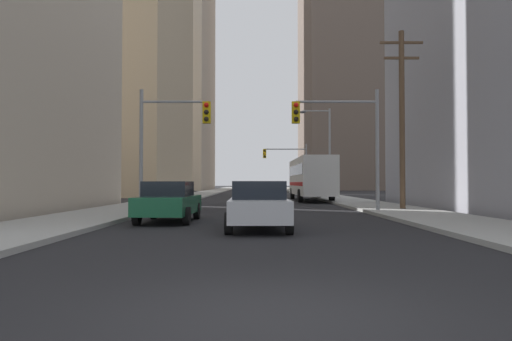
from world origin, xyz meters
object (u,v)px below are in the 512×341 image
city_bus (309,177)px  traffic_signal_near_left (169,130)px  traffic_signal_near_right (338,129)px  sedan_beige (255,190)px  sedan_green (167,201)px  traffic_signal_far_right (285,160)px  sedan_silver (257,205)px  sedan_black (257,192)px

city_bus → traffic_signal_near_left: bearing=-119.5°
traffic_signal_near_right → sedan_beige: bearing=99.7°
sedan_green → sedan_beige: same height
sedan_green → traffic_signal_near_right: size_ratio=0.71×
traffic_signal_far_right → traffic_signal_near_right: bearing=-89.2°
city_bus → sedan_beige: 9.19m
sedan_silver → traffic_signal_far_right: traffic_signal_far_right is taller
sedan_black → sedan_beige: same height
sedan_silver → traffic_signal_near_right: bearing=63.1°
sedan_green → traffic_signal_far_right: traffic_signal_far_right is taller
sedan_green → sedan_beige: size_ratio=1.00×
sedan_silver → sedan_green: same height
city_bus → traffic_signal_near_right: traffic_signal_near_right is taller
sedan_green → traffic_signal_far_right: (6.89, 36.73, 3.33)m
sedan_silver → city_bus: bearing=79.3°
sedan_beige → traffic_signal_near_right: bearing=-80.3°
sedan_beige → traffic_signal_near_right: (3.96, -23.15, 3.29)m
sedan_black → traffic_signal_near_left: bearing=-107.8°
city_bus → sedan_green: city_bus is taller
sedan_silver → traffic_signal_near_left: (-4.20, 7.85, 3.25)m
sedan_silver → sedan_beige: bearing=90.0°
sedan_black → sedan_beige: bearing=90.6°
sedan_black → city_bus: bearing=21.5°
sedan_beige → sedan_green: bearing=-96.8°
city_bus → sedan_beige: city_bus is taller
sedan_black → sedan_beige: (-0.10, 9.69, 0.00)m
sedan_green → traffic_signal_near_left: size_ratio=0.71×
sedan_black → traffic_signal_near_right: 14.38m
sedan_green → traffic_signal_far_right: bearing=79.4°
city_bus → sedan_black: city_bus is taller
traffic_signal_near_right → traffic_signal_far_right: 31.73m
sedan_green → sedan_black: bearing=79.4°
traffic_signal_near_right → city_bus: bearing=88.6°
sedan_silver → sedan_green: size_ratio=0.99×
city_bus → sedan_black: 4.70m
traffic_signal_near_right → sedan_black: bearing=106.0°
sedan_black → traffic_signal_near_right: bearing=-74.0°
sedan_green → traffic_signal_near_left: bearing=99.7°
sedan_black → traffic_signal_far_right: 18.88m
sedan_beige → traffic_signal_far_right: traffic_signal_far_right is taller
city_bus → sedan_silver: size_ratio=2.73×
city_bus → traffic_signal_far_right: traffic_signal_far_right is taller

